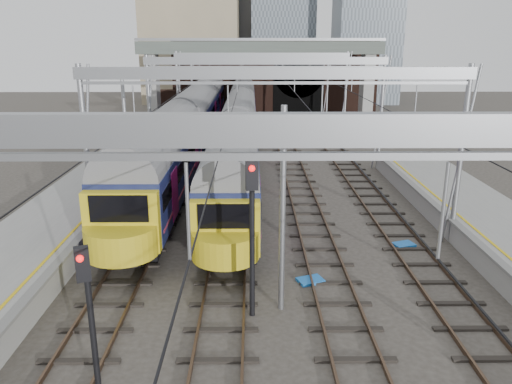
{
  "coord_description": "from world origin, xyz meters",
  "views": [
    {
      "loc": [
        -1.0,
        -13.37,
        8.86
      ],
      "look_at": [
        -0.81,
        8.02,
        2.4
      ],
      "focal_mm": 35.0,
      "sensor_mm": 36.0,
      "label": 1
    }
  ],
  "objects_px": {
    "train_main": "(241,110)",
    "train_second": "(204,104)",
    "signal_near_left": "(89,311)",
    "signal_near_centre": "(252,221)"
  },
  "relations": [
    {
      "from": "train_main",
      "to": "train_second",
      "type": "relative_size",
      "value": 0.91
    },
    {
      "from": "train_main",
      "to": "train_second",
      "type": "distance_m",
      "value": 5.32
    },
    {
      "from": "train_main",
      "to": "train_second",
      "type": "xyz_separation_m",
      "value": [
        -4.0,
        3.5,
        0.16
      ]
    },
    {
      "from": "train_second",
      "to": "signal_near_left",
      "type": "relative_size",
      "value": 15.29
    },
    {
      "from": "train_main",
      "to": "signal_near_centre",
      "type": "distance_m",
      "value": 34.07
    },
    {
      "from": "signal_near_left",
      "to": "signal_near_centre",
      "type": "distance_m",
      "value": 5.96
    },
    {
      "from": "signal_near_left",
      "to": "train_main",
      "type": "bearing_deg",
      "value": 65.23
    },
    {
      "from": "signal_near_centre",
      "to": "train_main",
      "type": "bearing_deg",
      "value": 84.37
    },
    {
      "from": "train_second",
      "to": "train_main",
      "type": "bearing_deg",
      "value": -41.21
    },
    {
      "from": "signal_near_left",
      "to": "signal_near_centre",
      "type": "relative_size",
      "value": 0.83
    }
  ]
}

